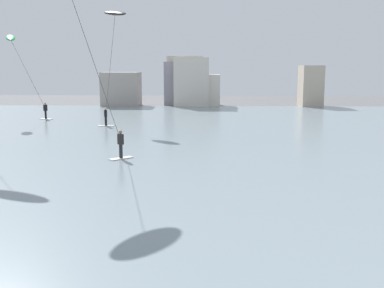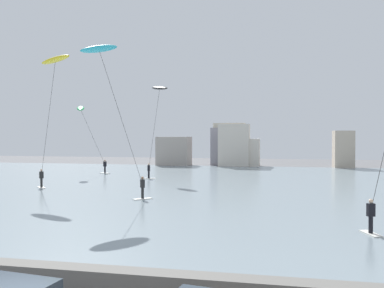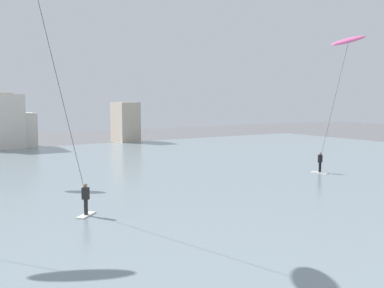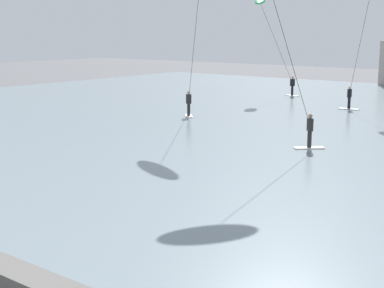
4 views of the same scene
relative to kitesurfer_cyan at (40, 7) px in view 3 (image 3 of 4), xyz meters
name	(u,v)px [view 3 (image 3 of 4)]	position (x,y,z in m)	size (l,w,h in m)	color
water_bay	(113,181)	(7.49, 10.14, -9.85)	(84.00, 52.00, 0.10)	gray
far_shore_buildings	(1,125)	(5.12, 37.28, -7.15)	(28.85, 5.35, 6.60)	#A89E93
kitesurfer_cyan	(40,7)	(0.00, 0.00, 0.00)	(4.35, 4.11, 11.28)	silver
kitesurfer_pink	(345,54)	(25.55, 4.83, -0.41)	(5.27, 2.33, 11.16)	silver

